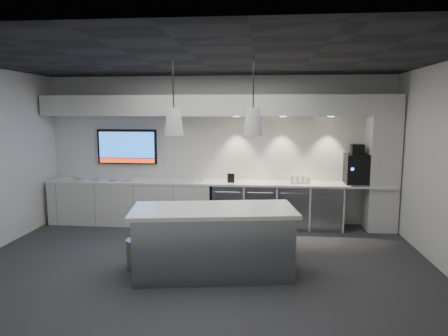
# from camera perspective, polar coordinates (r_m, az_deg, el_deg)

# --- Properties ---
(floor) EXTENTS (7.00, 7.00, 0.00)m
(floor) POSITION_cam_1_polar(r_m,az_deg,el_deg) (6.13, -3.47, -13.83)
(floor) COLOR #2F3032
(floor) RESTS_ON ground
(ceiling) EXTENTS (7.00, 7.00, 0.00)m
(ceiling) POSITION_cam_1_polar(r_m,az_deg,el_deg) (5.74, -3.73, 15.20)
(ceiling) COLOR black
(ceiling) RESTS_ON wall_back
(wall_back) EXTENTS (7.00, 0.00, 7.00)m
(wall_back) POSITION_cam_1_polar(r_m,az_deg,el_deg) (8.21, -0.88, 2.57)
(wall_back) COLOR silver
(wall_back) RESTS_ON floor
(wall_front) EXTENTS (7.00, 0.00, 7.00)m
(wall_front) POSITION_cam_1_polar(r_m,az_deg,el_deg) (3.34, -10.30, -5.67)
(wall_front) COLOR silver
(wall_front) RESTS_ON floor
(back_counter) EXTENTS (6.80, 0.65, 0.04)m
(back_counter) POSITION_cam_1_polar(r_m,az_deg,el_deg) (7.97, -1.12, -2.09)
(back_counter) COLOR white
(back_counter) RESTS_ON left_base_cabinets
(left_base_cabinets) EXTENTS (3.30, 0.63, 0.86)m
(left_base_cabinets) POSITION_cam_1_polar(r_m,az_deg,el_deg) (8.44, -13.05, -4.85)
(left_base_cabinets) COLOR silver
(left_base_cabinets) RESTS_ON floor
(fridge_unit_a) EXTENTS (0.60, 0.61, 0.85)m
(fridge_unit_a) POSITION_cam_1_polar(r_m,az_deg,el_deg) (8.04, 0.66, -5.32)
(fridge_unit_a) COLOR gray
(fridge_unit_a) RESTS_ON floor
(fridge_unit_b) EXTENTS (0.60, 0.61, 0.85)m
(fridge_unit_b) POSITION_cam_1_polar(r_m,az_deg,el_deg) (8.02, 5.18, -5.39)
(fridge_unit_b) COLOR gray
(fridge_unit_b) RESTS_ON floor
(fridge_unit_c) EXTENTS (0.60, 0.61, 0.85)m
(fridge_unit_c) POSITION_cam_1_polar(r_m,az_deg,el_deg) (8.04, 9.69, -5.44)
(fridge_unit_c) COLOR gray
(fridge_unit_c) RESTS_ON floor
(fridge_unit_d) EXTENTS (0.60, 0.61, 0.85)m
(fridge_unit_d) POSITION_cam_1_polar(r_m,az_deg,el_deg) (8.11, 14.15, -5.45)
(fridge_unit_d) COLOR gray
(fridge_unit_d) RESTS_ON floor
(backsplash) EXTENTS (4.60, 0.03, 1.30)m
(backsplash) POSITION_cam_1_polar(r_m,az_deg,el_deg) (8.14, 7.54, 2.81)
(backsplash) COLOR silver
(backsplash) RESTS_ON wall_back
(soffit) EXTENTS (6.90, 0.60, 0.40)m
(soffit) POSITION_cam_1_polar(r_m,az_deg,el_deg) (7.87, -1.13, 8.89)
(soffit) COLOR silver
(soffit) RESTS_ON wall_back
(column) EXTENTS (0.55, 0.55, 2.60)m
(column) POSITION_cam_1_polar(r_m,az_deg,el_deg) (8.22, 21.66, 0.60)
(column) COLOR silver
(column) RESTS_ON floor
(wall_tv) EXTENTS (1.25, 0.07, 0.72)m
(wall_tv) POSITION_cam_1_polar(r_m,az_deg,el_deg) (8.57, -13.67, 2.97)
(wall_tv) COLOR black
(wall_tv) RESTS_ON wall_back
(island) EXTENTS (2.38, 1.29, 0.96)m
(island) POSITION_cam_1_polar(r_m,az_deg,el_deg) (5.70, -1.51, -10.38)
(island) COLOR gray
(island) RESTS_ON floor
(bin) EXTENTS (0.34, 0.34, 0.43)m
(bin) POSITION_cam_1_polar(r_m,az_deg,el_deg) (6.13, -12.34, -11.86)
(bin) COLOR gray
(bin) RESTS_ON floor
(coffee_machine) EXTENTS (0.43, 0.60, 0.77)m
(coffee_machine) POSITION_cam_1_polar(r_m,az_deg,el_deg) (8.11, 18.40, 0.06)
(coffee_machine) COLOR black
(coffee_machine) RESTS_ON back_counter
(sign_black) EXTENTS (0.14, 0.04, 0.18)m
(sign_black) POSITION_cam_1_polar(r_m,az_deg,el_deg) (7.84, 1.00, -1.45)
(sign_black) COLOR black
(sign_black) RESTS_ON back_counter
(sign_white) EXTENTS (0.18, 0.03, 0.14)m
(sign_white) POSITION_cam_1_polar(r_m,az_deg,el_deg) (7.95, -3.64, -1.48)
(sign_white) COLOR white
(sign_white) RESTS_ON back_counter
(cup_cluster) EXTENTS (0.38, 0.18, 0.15)m
(cup_cluster) POSITION_cam_1_polar(r_m,az_deg,el_deg) (7.89, 10.79, -1.64)
(cup_cluster) COLOR silver
(cup_cluster) RESTS_ON back_counter
(tray_a) EXTENTS (0.17, 0.17, 0.02)m
(tray_a) POSITION_cam_1_polar(r_m,az_deg,el_deg) (8.75, -20.05, -1.46)
(tray_a) COLOR #9B9B9B
(tray_a) RESTS_ON back_counter
(tray_b) EXTENTS (0.16, 0.16, 0.02)m
(tray_b) POSITION_cam_1_polar(r_m,az_deg,el_deg) (8.56, -17.73, -1.56)
(tray_b) COLOR #9B9B9B
(tray_b) RESTS_ON back_counter
(tray_c) EXTENTS (0.20, 0.20, 0.02)m
(tray_c) POSITION_cam_1_polar(r_m,az_deg,el_deg) (8.38, -15.36, -1.66)
(tray_c) COLOR #9B9B9B
(tray_c) RESTS_ON back_counter
(tray_d) EXTENTS (0.17, 0.17, 0.02)m
(tray_d) POSITION_cam_1_polar(r_m,az_deg,el_deg) (8.28, -13.62, -1.71)
(tray_d) COLOR #9B9B9B
(tray_d) RESTS_ON back_counter
(pendant_left) EXTENTS (0.26, 0.26, 1.07)m
(pendant_left) POSITION_cam_1_polar(r_m,az_deg,el_deg) (5.50, -7.18, 6.62)
(pendant_left) COLOR silver
(pendant_left) RESTS_ON ceiling
(pendant_right) EXTENTS (0.26, 0.26, 1.07)m
(pendant_right) POSITION_cam_1_polar(r_m,az_deg,el_deg) (5.37, 4.17, 6.63)
(pendant_right) COLOR silver
(pendant_right) RESTS_ON ceiling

